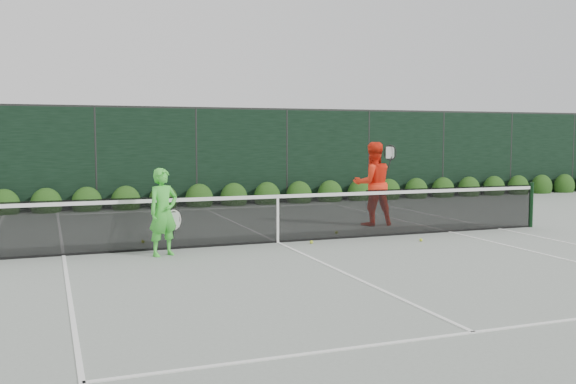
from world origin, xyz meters
name	(u,v)px	position (x,y,z in m)	size (l,w,h in m)	color
ground	(278,243)	(0.00, 0.00, 0.00)	(80.00, 80.00, 0.00)	gray
tennis_net	(277,217)	(-0.02, 0.00, 0.53)	(12.90, 0.10, 1.07)	black
player_woman	(163,212)	(-2.41, -0.60, 0.79)	(0.69, 0.57, 1.59)	#45D23D
player_man	(373,184)	(3.01, 1.59, 1.01)	(1.04, 0.85, 2.02)	#FE3015
court_lines	(278,242)	(0.00, 0.00, 0.01)	(11.03, 23.83, 0.01)	white
windscreen_fence	(334,176)	(0.00, -2.71, 1.51)	(32.00, 21.07, 3.06)	black
hedge_row	(199,199)	(0.00, 7.15, 0.23)	(31.66, 0.65, 0.94)	#193B10
tennis_balls	(304,239)	(0.61, 0.07, 0.03)	(5.45, 1.87, 0.07)	#C2D72F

